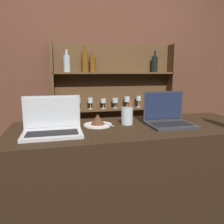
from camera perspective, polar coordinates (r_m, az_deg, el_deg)
The scene contains 7 objects.
bar_counter at distance 1.72m, azimuth 5.80°, elevation -20.13°, with size 1.70×0.65×1.00m.
back_wall at distance 2.68m, azimuth -2.85°, elevation 9.85°, with size 7.00×0.06×2.70m.
back_shelf at distance 2.67m, azimuth 0.34°, elevation 0.37°, with size 1.46×0.18×1.70m.
laptop_near at distance 1.36m, azimuth -15.33°, elevation -3.53°, with size 0.35×0.22×0.23m.
laptop_far at distance 1.59m, azimuth 14.48°, elevation -1.55°, with size 0.31×0.24×0.23m.
cake_plate at distance 1.52m, azimuth -3.73°, elevation -2.45°, with size 0.20×0.20×0.08m.
water_glass at distance 1.56m, azimuth 3.96°, elevation -1.00°, with size 0.08×0.08×0.18m.
Camera 1 is at (-0.51, -1.07, 1.37)m, focal length 35.00 mm.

